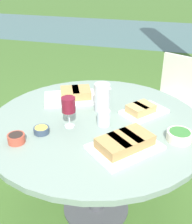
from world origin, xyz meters
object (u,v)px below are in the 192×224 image
at_px(chair_near_left, 176,97).
at_px(wine_glass, 68,106).
at_px(dining_table, 96,134).
at_px(water_pitcher, 102,97).

xyz_separation_m(chair_near_left, wine_glass, (-0.62, -1.17, 0.39)).
xyz_separation_m(dining_table, water_pitcher, (0.00, 0.15, 0.20)).
xyz_separation_m(dining_table, chair_near_left, (0.48, 1.05, -0.14)).
bearing_deg(dining_table, chair_near_left, 65.31).
distance_m(dining_table, wine_glass, 0.30).
height_order(chair_near_left, water_pitcher, water_pitcher).
bearing_deg(wine_glass, water_pitcher, 62.44).
relative_size(dining_table, chair_near_left, 1.53).
distance_m(dining_table, chair_near_left, 1.17).
bearing_deg(chair_near_left, dining_table, -114.69).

